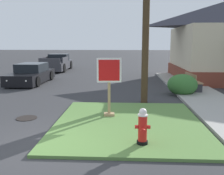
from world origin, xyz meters
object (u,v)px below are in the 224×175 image
Objects in this scene: parked_sedan_black at (31,75)px; street_bench at (193,81)px; stop_sign at (109,87)px; pickup_truck_charcoal at (57,64)px; manhole_cover at (27,118)px; fire_hydrant at (143,127)px.

street_bench is at bearing -14.39° from parked_sedan_black.
stop_sign is 0.37× the size of pickup_truck_charcoal.
pickup_truck_charcoal is at bearing 111.48° from stop_sign.
manhole_cover is (-2.82, -0.21, -1.06)m from stop_sign.
pickup_truck_charcoal is (-6.74, 17.01, 0.11)m from fire_hydrant.
street_bench is (6.88, 5.00, 0.58)m from manhole_cover.
manhole_cover is at bearing -143.98° from street_bench.
manhole_cover is 0.43× the size of street_bench.
pickup_truck_charcoal is (-0.32, 7.41, 0.07)m from parked_sedan_black.
pickup_truck_charcoal is (-5.76, 14.64, -0.45)m from stop_sign.
fire_hydrant is 0.17× the size of pickup_truck_charcoal.
stop_sign reaches higher than pickup_truck_charcoal.
fire_hydrant is at bearing -29.68° from manhole_cover.
fire_hydrant is at bearing -56.25° from parked_sedan_black.
fire_hydrant is 0.46× the size of stop_sign.
pickup_truck_charcoal is at bearing 134.93° from street_bench.
parked_sedan_black is 2.67× the size of street_bench.
stop_sign is at bearing -53.03° from parked_sedan_black.
street_bench is (9.82, -9.84, -0.03)m from pickup_truck_charcoal.
pickup_truck_charcoal is (-2.94, 14.85, 0.61)m from manhole_cover.
parked_sedan_black reaches higher than manhole_cover.
parked_sedan_black is 7.41m from pickup_truck_charcoal.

